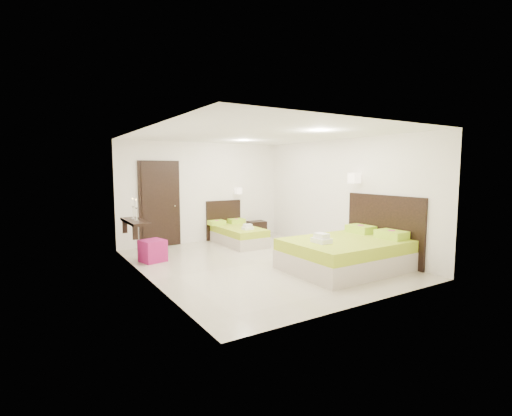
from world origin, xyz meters
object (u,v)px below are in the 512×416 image
bed_single (237,234)px  bed_double (348,252)px  ottoman (153,251)px  nightstand (256,229)px

bed_single → bed_double: size_ratio=0.77×
bed_double → ottoman: 3.96m
nightstand → ottoman: ottoman is taller
bed_single → ottoman: size_ratio=3.77×
bed_double → ottoman: bed_double is taller
bed_double → ottoman: (-3.04, 2.54, -0.10)m
bed_double → nightstand: bed_double is taller
ottoman → bed_double: bearing=-39.9°
bed_single → nightstand: (0.96, 0.61, -0.04)m
bed_single → ottoman: bed_single is taller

